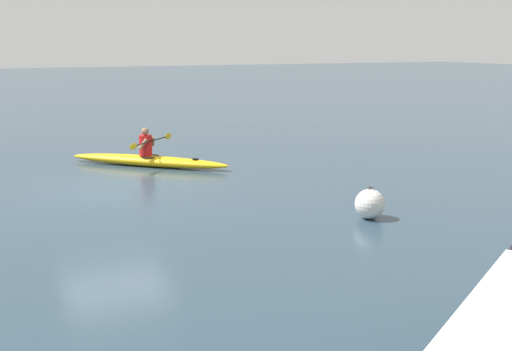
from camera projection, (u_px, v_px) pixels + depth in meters
The scene contains 4 objects.
ground_plane at pixel (112, 191), 15.05m from camera, with size 160.00×160.00×0.00m, color #283D4C.
kayak at pixel (148, 161), 18.04m from camera, with size 3.89×3.86×0.30m.
kayaker at pixel (146, 144), 17.96m from camera, with size 1.72×1.74×0.79m.
mooring_buoy_channel_marker at pixel (370, 204), 12.61m from camera, with size 0.60×0.60×0.64m.
Camera 1 is at (3.19, 14.71, 3.41)m, focal length 44.91 mm.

